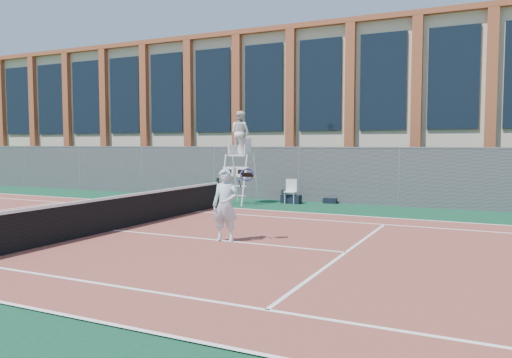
% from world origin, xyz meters
% --- Properties ---
extents(ground, '(120.00, 120.00, 0.00)m').
position_xyz_m(ground, '(0.00, 0.00, 0.00)').
color(ground, '#233814').
extents(apron, '(36.00, 20.00, 0.01)m').
position_xyz_m(apron, '(0.00, 1.00, 0.01)').
color(apron, '#0D3A1F').
rests_on(apron, ground).
extents(tennis_court, '(23.77, 10.97, 0.02)m').
position_xyz_m(tennis_court, '(0.00, 0.00, 0.02)').
color(tennis_court, brown).
rests_on(tennis_court, apron).
extents(tennis_net, '(0.10, 11.30, 1.10)m').
position_xyz_m(tennis_net, '(0.00, 0.00, 0.54)').
color(tennis_net, black).
rests_on(tennis_net, ground).
extents(fence, '(40.00, 0.06, 2.20)m').
position_xyz_m(fence, '(0.00, 8.80, 1.10)').
color(fence, '#595E60').
rests_on(fence, ground).
extents(hedge, '(40.00, 1.40, 2.20)m').
position_xyz_m(hedge, '(0.00, 10.00, 1.10)').
color(hedge, black).
rests_on(hedge, ground).
extents(building, '(45.00, 10.60, 8.22)m').
position_xyz_m(building, '(0.00, 17.95, 4.15)').
color(building, beige).
rests_on(building, ground).
extents(umpire_chair, '(1.03, 1.58, 3.68)m').
position_xyz_m(umpire_chair, '(0.20, 7.05, 2.69)').
color(umpire_chair, white).
rests_on(umpire_chair, ground).
extents(plastic_chair, '(0.50, 0.50, 0.95)m').
position_xyz_m(plastic_chair, '(1.97, 7.98, 0.57)').
color(plastic_chair, silver).
rests_on(plastic_chair, apron).
extents(sports_bag_near, '(0.81, 0.36, 0.34)m').
position_xyz_m(sports_bag_near, '(2.00, 7.92, 0.18)').
color(sports_bag_near, black).
rests_on(sports_bag_near, apron).
extents(sports_bag_far, '(0.55, 0.27, 0.21)m').
position_xyz_m(sports_bag_far, '(3.39, 8.58, 0.12)').
color(sports_bag_far, black).
rests_on(sports_bag_far, apron).
extents(tennis_player, '(0.99, 0.70, 1.75)m').
position_xyz_m(tennis_player, '(3.48, -0.04, 0.90)').
color(tennis_player, silver).
rests_on(tennis_player, tennis_court).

